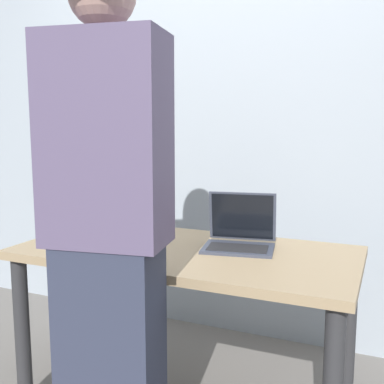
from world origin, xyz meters
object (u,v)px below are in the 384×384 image
object	(u,v)px
person_figure	(108,228)
beer_bottle_green	(101,216)
beer_bottle_dark	(94,213)
beer_bottle_amber	(83,213)
laptop	(240,235)
beer_bottle_brown	(108,214)

from	to	relation	value
person_figure	beer_bottle_green	bearing A→B (deg)	126.89
beer_bottle_dark	beer_bottle_amber	size ratio (longest dim) A/B	0.86
beer_bottle_green	person_figure	world-z (taller)	person_figure
laptop	beer_bottle_dark	size ratio (longest dim) A/B	1.28
beer_bottle_amber	beer_bottle_green	bearing A→B (deg)	-8.63
beer_bottle_brown	beer_bottle_green	bearing A→B (deg)	-72.37
beer_bottle_brown	person_figure	size ratio (longest dim) A/B	0.16
beer_bottle_brown	beer_bottle_dark	distance (m)	0.10
laptop	beer_bottle_green	xyz separation A→B (m)	(-0.62, -0.16, 0.06)
beer_bottle_amber	person_figure	xyz separation A→B (m)	(0.48, -0.50, 0.07)
laptop	beer_bottle_green	world-z (taller)	beer_bottle_green
beer_bottle_green	beer_bottle_amber	xyz separation A→B (m)	(-0.12, 0.02, 0.00)
beer_bottle_dark	laptop	bearing A→B (deg)	2.35
laptop	beer_bottle_brown	xyz separation A→B (m)	(-0.65, -0.06, 0.05)
laptop	person_figure	world-z (taller)	person_figure
beer_bottle_green	person_figure	xyz separation A→B (m)	(0.36, -0.48, 0.08)
beer_bottle_amber	person_figure	bearing A→B (deg)	-46.25
beer_bottle_dark	beer_bottle_amber	xyz separation A→B (m)	(0.01, -0.11, 0.02)
beer_bottle_green	beer_bottle_dark	size ratio (longest dim) A/B	1.17
beer_bottle_dark	beer_bottle_green	bearing A→B (deg)	-43.44
beer_bottle_green	person_figure	distance (m)	0.61
person_figure	beer_bottle_amber	bearing A→B (deg)	133.75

